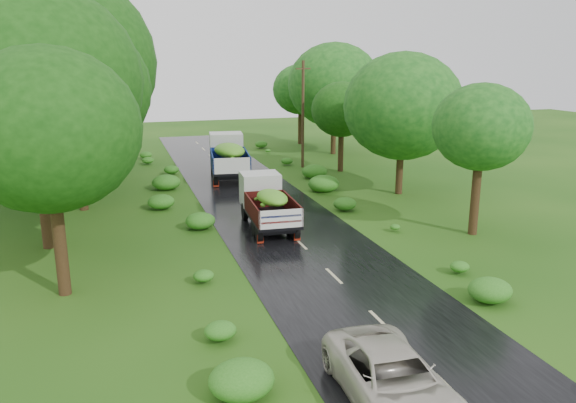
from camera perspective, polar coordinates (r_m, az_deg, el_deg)
name	(u,v)px	position (r m, az deg, el deg)	size (l,w,h in m)	color
ground	(381,322)	(18.50, 9.39, -11.97)	(120.00, 120.00, 0.00)	#1A480F
road	(325,267)	(22.67, 3.74, -6.66)	(6.50, 80.00, 0.02)	black
road_lines	(316,258)	(23.54, 2.87, -5.80)	(0.12, 69.60, 0.00)	#BFB78C
truck_near	(267,200)	(27.56, -2.16, 0.11)	(2.31, 5.75, 2.37)	black
truck_far	(228,155)	(39.23, -6.10, 4.76)	(3.24, 7.01, 2.84)	black
car	(392,379)	(14.33, 10.55, -17.30)	(2.22, 4.81, 1.34)	beige
utility_pole	(303,113)	(42.37, 1.52, 8.94)	(1.32, 0.62, 7.93)	#382616
trees_left	(60,78)	(35.76, -22.14, 11.52)	(6.16, 33.62, 10.13)	black
trees_right	(355,98)	(41.75, 6.78, 10.41)	(5.77, 32.61, 7.66)	black
shrubs	(266,204)	(30.73, -2.24, -0.28)	(11.90, 44.00, 0.70)	#276B19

